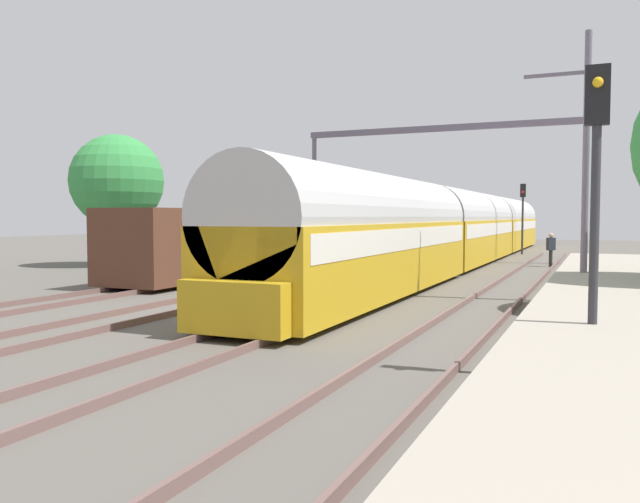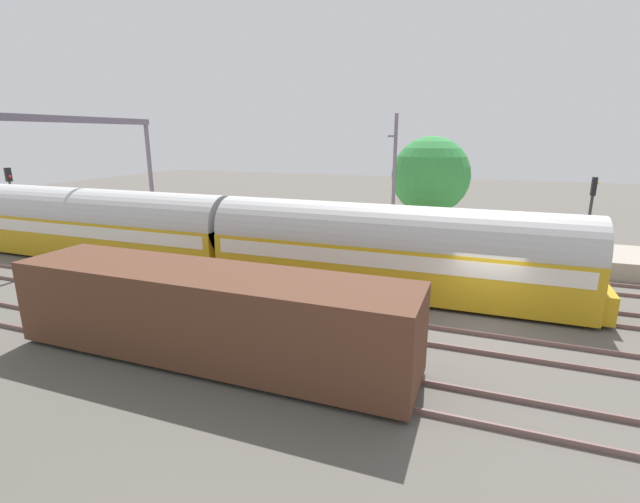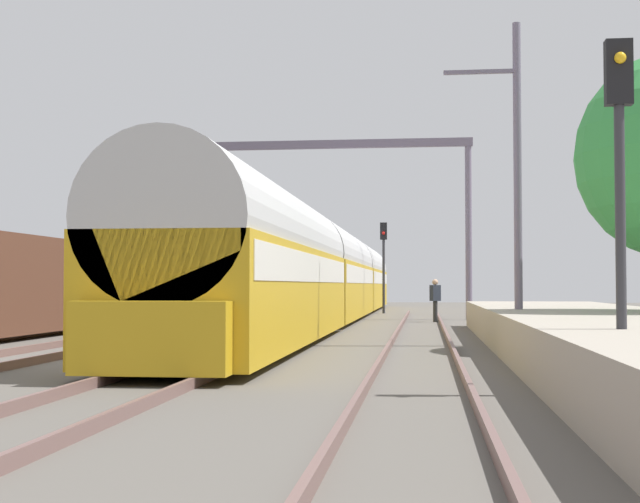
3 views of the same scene
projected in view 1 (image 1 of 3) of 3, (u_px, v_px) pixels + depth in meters
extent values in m
plane|color=#5B5650|center=(252.00, 310.00, 17.67)|extent=(120.00, 120.00, 0.00)
cube|color=brown|center=(69.00, 295.00, 20.33)|extent=(0.08, 60.00, 0.16)
cube|color=brown|center=(104.00, 297.00, 19.76)|extent=(0.08, 60.00, 0.16)
cube|color=brown|center=(171.00, 302.00, 18.75)|extent=(0.08, 60.00, 0.16)
cube|color=brown|center=(213.00, 304.00, 18.17)|extent=(0.08, 60.00, 0.16)
cube|color=brown|center=(293.00, 309.00, 17.17)|extent=(0.08, 60.00, 0.16)
cube|color=brown|center=(343.00, 313.00, 16.59)|extent=(0.08, 60.00, 0.16)
cube|color=brown|center=(439.00, 319.00, 15.58)|extent=(0.08, 60.00, 0.16)
cube|color=brown|center=(499.00, 323.00, 15.01)|extent=(0.08, 60.00, 0.16)
cube|color=gold|center=(369.00, 257.00, 20.52)|extent=(2.90, 16.00, 2.20)
cube|color=silver|center=(369.00, 238.00, 20.49)|extent=(2.93, 15.36, 0.64)
cylinder|color=#B9B9B9|center=(369.00, 217.00, 20.45)|extent=(2.84, 16.00, 2.84)
cube|color=gold|center=(467.00, 240.00, 35.47)|extent=(2.90, 16.00, 2.20)
cube|color=silver|center=(467.00, 229.00, 35.44)|extent=(2.93, 15.36, 0.64)
cylinder|color=#B9B9B9|center=(467.00, 217.00, 35.40)|extent=(2.84, 16.00, 2.84)
cube|color=gold|center=(507.00, 233.00, 50.43)|extent=(2.90, 16.00, 2.20)
cube|color=silver|center=(507.00, 225.00, 50.39)|extent=(2.93, 15.36, 0.64)
cylinder|color=#B9B9B9|center=(507.00, 217.00, 50.36)|extent=(2.84, 16.00, 2.84)
cube|color=gold|center=(233.00, 308.00, 13.01)|extent=(2.40, 0.50, 1.10)
cube|color=#563323|center=(224.00, 241.00, 27.31)|extent=(2.80, 13.00, 2.70)
cube|color=black|center=(225.00, 272.00, 27.38)|extent=(2.52, 11.96, 0.10)
cylinder|color=#252525|center=(551.00, 259.00, 32.70)|extent=(0.25, 0.25, 0.85)
cube|color=#232833|center=(551.00, 244.00, 32.66)|extent=(0.46, 0.44, 0.64)
sphere|color=tan|center=(551.00, 235.00, 32.64)|extent=(0.24, 0.24, 0.24)
cylinder|color=#2D2D33|center=(594.00, 254.00, 9.89)|extent=(0.14, 0.14, 3.96)
cube|color=black|center=(598.00, 95.00, 9.76)|extent=(0.36, 0.20, 0.90)
sphere|color=yellow|center=(598.00, 82.00, 9.64)|extent=(0.16, 0.16, 0.16)
cylinder|color=#2D2D33|center=(522.00, 226.00, 43.44)|extent=(0.14, 0.14, 3.88)
cube|color=black|center=(523.00, 190.00, 43.31)|extent=(0.36, 0.20, 0.90)
sphere|color=red|center=(523.00, 192.00, 43.21)|extent=(0.16, 0.16, 0.16)
cylinder|color=slate|center=(314.00, 198.00, 40.64)|extent=(0.28, 0.28, 7.50)
cylinder|color=slate|center=(584.00, 194.00, 34.29)|extent=(0.28, 0.28, 7.50)
cube|color=slate|center=(439.00, 128.00, 37.25)|extent=(16.24, 0.24, 0.36)
cylinder|color=slate|center=(586.00, 168.00, 18.95)|extent=(0.20, 0.20, 8.00)
cube|color=slate|center=(555.00, 75.00, 19.15)|extent=(1.80, 0.10, 0.10)
cylinder|color=#4C3826|center=(118.00, 241.00, 33.21)|extent=(0.36, 0.36, 2.61)
sphere|color=#348D42|center=(117.00, 181.00, 33.04)|extent=(4.77, 4.77, 4.77)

